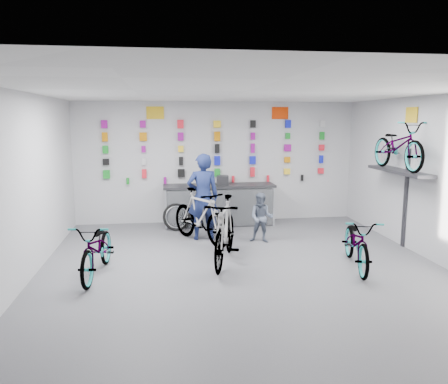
{
  "coord_description": "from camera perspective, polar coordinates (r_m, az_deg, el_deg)",
  "views": [
    {
      "loc": [
        -1.33,
        -6.83,
        2.56
      ],
      "look_at": [
        -0.18,
        1.4,
        1.18
      ],
      "focal_mm": 35.0,
      "sensor_mm": 36.0,
      "label": 1
    }
  ],
  "objects": [
    {
      "name": "floor",
      "position": [
        7.42,
        2.93,
        -10.76
      ],
      "size": [
        8.0,
        8.0,
        0.0
      ],
      "primitive_type": "plane",
      "color": "#505055",
      "rests_on": "ground"
    },
    {
      "name": "ceiling",
      "position": [
        6.98,
        3.14,
        13.04
      ],
      "size": [
        8.0,
        8.0,
        0.0
      ],
      "primitive_type": "plane",
      "rotation": [
        3.14,
        0.0,
        0.0
      ],
      "color": "white",
      "rests_on": "wall_back"
    },
    {
      "name": "wall_back",
      "position": [
        10.97,
        -0.94,
        3.9
      ],
      "size": [
        7.0,
        0.0,
        7.0
      ],
      "primitive_type": "plane",
      "rotation": [
        1.57,
        0.0,
        0.0
      ],
      "color": "silver",
      "rests_on": "floor"
    },
    {
      "name": "wall_front",
      "position": [
        3.31,
        16.49,
        -9.71
      ],
      "size": [
        7.0,
        0.0,
        7.0
      ],
      "primitive_type": "plane",
      "rotation": [
        -1.57,
        0.0,
        0.0
      ],
      "color": "silver",
      "rests_on": "floor"
    },
    {
      "name": "wall_left",
      "position": [
        7.25,
        -25.26,
        0.12
      ],
      "size": [
        0.0,
        8.0,
        8.0
      ],
      "primitive_type": "plane",
      "rotation": [
        1.57,
        0.0,
        1.57
      ],
      "color": "silver",
      "rests_on": "floor"
    },
    {
      "name": "wall_right",
      "position": [
        8.43,
        27.08,
        1.18
      ],
      "size": [
        0.0,
        8.0,
        8.0
      ],
      "primitive_type": "plane",
      "rotation": [
        1.57,
        0.0,
        -1.57
      ],
      "color": "silver",
      "rests_on": "floor"
    },
    {
      "name": "counter",
      "position": [
        10.66,
        -0.62,
        -1.76
      ],
      "size": [
        2.7,
        0.66,
        1.0
      ],
      "color": "black",
      "rests_on": "floor"
    },
    {
      "name": "merch_wall",
      "position": [
        10.86,
        -1.39,
        5.44
      ],
      "size": [
        5.55,
        0.08,
        1.55
      ],
      "color": "#168E24",
      "rests_on": "wall_back"
    },
    {
      "name": "wall_bracket",
      "position": [
        9.35,
        22.02,
        2.02
      ],
      "size": [
        0.39,
        1.9,
        2.0
      ],
      "color": "#333338",
      "rests_on": "wall_right"
    },
    {
      "name": "sign_left",
      "position": [
        10.82,
        -8.98,
        10.18
      ],
      "size": [
        0.42,
        0.02,
        0.3
      ],
      "primitive_type": "cube",
      "color": "gold",
      "rests_on": "wall_back"
    },
    {
      "name": "sign_right",
      "position": [
        11.2,
        7.34,
        10.19
      ],
      "size": [
        0.42,
        0.02,
        0.3
      ],
      "primitive_type": "cube",
      "color": "red",
      "rests_on": "wall_back"
    },
    {
      "name": "sign_side",
      "position": [
        9.36,
        23.29,
        9.24
      ],
      "size": [
        0.02,
        0.4,
        0.3
      ],
      "primitive_type": "cube",
      "color": "gold",
      "rests_on": "wall_right"
    },
    {
      "name": "bike_left",
      "position": [
        7.54,
        -16.19,
        -7.08
      ],
      "size": [
        0.81,
        1.82,
        0.93
      ],
      "primitive_type": "imported",
      "rotation": [
        0.0,
        0.0,
        -0.11
      ],
      "color": "gray",
      "rests_on": "floor"
    },
    {
      "name": "bike_center",
      "position": [
        7.83,
        0.12,
        -5.08
      ],
      "size": [
        1.12,
        2.06,
        1.19
      ],
      "primitive_type": "imported",
      "rotation": [
        0.0,
        0.0,
        -0.3
      ],
      "color": "gray",
      "rests_on": "floor"
    },
    {
      "name": "bike_right",
      "position": [
        7.97,
        16.99,
        -6.28
      ],
      "size": [
        0.97,
        1.83,
        0.92
      ],
      "primitive_type": "imported",
      "rotation": [
        0.0,
        0.0,
        -0.22
      ],
      "color": "gray",
      "rests_on": "floor"
    },
    {
      "name": "bike_service",
      "position": [
        9.16,
        -3.1,
        -3.14
      ],
      "size": [
        1.44,
        1.88,
        1.13
      ],
      "primitive_type": "imported",
      "rotation": [
        0.0,
        0.0,
        0.55
      ],
      "color": "gray",
      "rests_on": "floor"
    },
    {
      "name": "bike_wall",
      "position": [
        9.26,
        21.82,
        5.63
      ],
      "size": [
        0.63,
        1.8,
        0.95
      ],
      "primitive_type": "imported",
      "color": "gray",
      "rests_on": "wall_bracket"
    },
    {
      "name": "clerk",
      "position": [
        9.33,
        -2.76,
        -0.63
      ],
      "size": [
        0.68,
        0.45,
        1.86
      ],
      "primitive_type": "imported",
      "rotation": [
        0.0,
        0.0,
        3.14
      ],
      "color": "#141E48",
      "rests_on": "floor"
    },
    {
      "name": "customer",
      "position": [
        9.2,
        4.93,
        -3.37
      ],
      "size": [
        0.62,
        0.55,
        1.05
      ],
      "primitive_type": "imported",
      "rotation": [
        0.0,
        0.0,
        -0.36
      ],
      "color": "#4F586C",
      "rests_on": "floor"
    },
    {
      "name": "spare_wheel",
      "position": [
        10.26,
        -6.2,
        -3.26
      ],
      "size": [
        0.68,
        0.34,
        0.64
      ],
      "rotation": [
        0.0,
        0.0,
        0.13
      ],
      "color": "black",
      "rests_on": "floor"
    },
    {
      "name": "register",
      "position": [
        10.58,
        -0.2,
        1.57
      ],
      "size": [
        0.3,
        0.32,
        0.22
      ],
      "primitive_type": "cube",
      "rotation": [
        0.0,
        0.0,
        -0.08
      ],
      "color": "black",
      "rests_on": "counter"
    }
  ]
}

